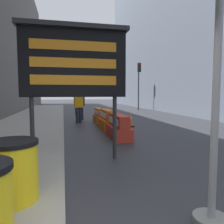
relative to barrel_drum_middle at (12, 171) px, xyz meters
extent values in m
cylinder|color=yellow|center=(0.00, 0.00, -0.03)|extent=(0.69, 0.69, 0.79)
cylinder|color=black|center=(0.00, 0.00, 0.39)|extent=(0.72, 0.72, 0.06)
cylinder|color=#28282B|center=(0.00, 2.05, 0.22)|extent=(0.10, 0.10, 1.53)
cylinder|color=#28282B|center=(1.94, 2.05, 0.22)|extent=(0.10, 0.10, 1.53)
cube|color=black|center=(0.97, 2.05, 1.76)|extent=(2.42, 0.24, 1.55)
cube|color=#28282B|center=(0.97, 1.98, 2.58)|extent=(2.54, 0.34, 0.10)
cube|color=orange|center=(0.97, 1.92, 2.14)|extent=(1.94, 0.02, 0.22)
cube|color=orange|center=(0.97, 1.92, 1.76)|extent=(1.94, 0.02, 0.22)
cube|color=orange|center=(0.97, 1.92, 1.37)|extent=(1.94, 0.02, 0.22)
cube|color=red|center=(2.65, 4.42, -0.33)|extent=(0.62, 1.70, 0.43)
cube|color=red|center=(2.65, 4.42, 0.09)|extent=(0.37, 1.70, 0.43)
cube|color=white|center=(2.45, 4.42, 0.09)|extent=(0.02, 1.36, 0.21)
cube|color=orange|center=(2.65, 6.53, -0.33)|extent=(0.58, 1.76, 0.44)
cube|color=orange|center=(2.65, 6.53, 0.11)|extent=(0.35, 1.76, 0.44)
cube|color=white|center=(2.46, 6.53, 0.11)|extent=(0.02, 1.41, 0.22)
cube|color=orange|center=(2.65, 8.73, -0.35)|extent=(0.52, 1.68, 0.40)
cube|color=orange|center=(2.65, 8.73, 0.05)|extent=(0.31, 1.68, 0.40)
cube|color=white|center=(2.48, 8.73, 0.05)|extent=(0.02, 1.34, 0.20)
cube|color=black|center=(2.87, 6.14, -0.53)|extent=(0.32, 0.32, 0.04)
cone|color=#EA560F|center=(2.87, 6.14, -0.24)|extent=(0.26, 0.26, 0.53)
cylinder|color=white|center=(2.87, 6.14, -0.22)|extent=(0.15, 0.15, 0.07)
cube|color=black|center=(3.87, 7.03, -0.53)|extent=(0.42, 0.42, 0.04)
cone|color=#EA560F|center=(3.87, 7.03, -0.15)|extent=(0.34, 0.34, 0.72)
cylinder|color=white|center=(3.87, 7.03, -0.12)|extent=(0.19, 0.19, 0.10)
cylinder|color=#2D2D30|center=(1.63, 13.68, 1.42)|extent=(0.12, 0.12, 3.93)
cube|color=black|center=(1.63, 13.52, 2.96)|extent=(0.28, 0.28, 0.84)
sphere|color=red|center=(1.63, 13.37, 3.24)|extent=(0.15, 0.15, 0.15)
sphere|color=#392C06|center=(1.63, 13.37, 2.96)|extent=(0.15, 0.15, 0.15)
sphere|color=black|center=(1.63, 13.37, 2.68)|extent=(0.15, 0.15, 0.15)
cylinder|color=#2D2D30|center=(7.90, 17.16, 1.73)|extent=(0.12, 0.12, 4.55)
cube|color=black|center=(7.90, 17.00, 3.58)|extent=(0.28, 0.28, 0.84)
sphere|color=red|center=(7.90, 16.85, 3.86)|extent=(0.15, 0.15, 0.15)
sphere|color=#392C06|center=(7.90, 16.85, 3.58)|extent=(0.15, 0.15, 0.15)
sphere|color=black|center=(7.90, 16.85, 3.30)|extent=(0.15, 0.15, 0.15)
cylinder|color=#23283D|center=(1.69, 10.34, -0.12)|extent=(0.14, 0.14, 0.86)
cylinder|color=#23283D|center=(1.85, 10.34, -0.12)|extent=(0.14, 0.14, 0.86)
cube|color=black|center=(1.77, 10.34, 0.64)|extent=(0.49, 0.54, 0.68)
sphere|color=gray|center=(1.77, 10.34, 1.10)|extent=(0.24, 0.24, 0.24)
cylinder|color=#23283D|center=(1.44, 8.90, -0.12)|extent=(0.14, 0.14, 0.86)
cylinder|color=#23283D|center=(1.60, 8.90, -0.12)|extent=(0.14, 0.14, 0.86)
cube|color=orange|center=(1.52, 8.90, 0.65)|extent=(0.51, 0.36, 0.68)
sphere|color=#9C6967|center=(1.52, 8.90, 1.11)|extent=(0.24, 0.24, 0.24)
cylinder|color=gray|center=(2.46, -0.93, -0.50)|extent=(0.44, 0.44, 0.10)
cylinder|color=#9EA0A5|center=(2.46, -0.93, 1.30)|extent=(0.09, 0.09, 3.50)
camera|label=1|loc=(0.70, -3.16, 1.06)|focal=35.00mm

